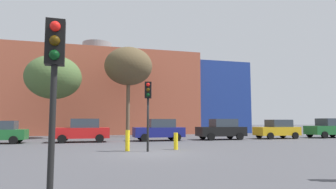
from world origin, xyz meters
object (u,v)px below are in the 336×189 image
Objects in this scene: parked_car_3 at (222,129)px; traffic_light_island at (148,100)px; parked_car_4 at (277,129)px; bollard_yellow_1 at (176,141)px; traffic_light_near_left at (54,67)px; parked_car_2 at (159,130)px; bollard_yellow_0 at (128,141)px; parked_car_1 at (83,130)px; parked_car_5 at (329,128)px; bare_tree_1 at (128,67)px; bare_tree_0 at (54,77)px.

traffic_light_island is (-8.22, -8.16, 1.86)m from parked_car_3.
parked_car_4 is (5.68, 0.00, -0.03)m from parked_car_3.
traffic_light_near_left is at bearing -118.47° from bollard_yellow_1.
parked_car_2 is at bearing 0.00° from parked_car_4.
traffic_light_near_left reaches higher than bollard_yellow_0.
parked_car_1 is 1.03× the size of parked_car_4.
traffic_light_near_left reaches higher than parked_car_1.
parked_car_5 is at bearing 22.55° from bollard_yellow_1.
traffic_light_island is at bearing 44.78° from parked_car_3.
traffic_light_near_left is 3.76× the size of bollard_yellow_1.
bare_tree_1 is 9.86× the size of bollard_yellow_1.
parked_car_5 is 3.85× the size of bollard_yellow_0.
parked_car_2 is at bearing -74.83° from bare_tree_1.
parked_car_1 is at bearing 0.00° from parked_car_4.
bare_tree_0 is (-6.49, 13.69, 3.00)m from traffic_light_island.
parked_car_2 is 9.48m from bare_tree_1.
parked_car_5 is 21.50m from traffic_light_island.
traffic_light_island is at bearing -92.95° from bare_tree_1.
parked_car_3 is 0.53× the size of bare_tree_0.
bare_tree_1 is at bearing -74.83° from parked_car_2.
parked_car_1 is 0.53× the size of bare_tree_0.
parked_car_1 is at bearing 0.00° from parked_car_2.
traffic_light_island reaches higher than parked_car_2.
bare_tree_1 is at bearing -41.81° from parked_car_3.
bare_tree_1 reaches higher than bollard_yellow_0.
parked_car_2 is 18.68m from traffic_light_near_left.
parked_car_4 is 16.11m from bare_tree_1.
parked_car_3 reaches higher than bollard_yellow_0.
parked_car_3 is at bearing 143.83° from traffic_light_near_left.
traffic_light_near_left is at bearing -83.02° from bare_tree_0.
bollard_yellow_1 is at bearing -85.97° from bare_tree_1.
bare_tree_0 reaches higher than parked_car_3.
parked_car_4 is 3.58× the size of bollard_yellow_0.
traffic_light_near_left reaches higher than parked_car_2.
parked_car_5 reaches higher than parked_car_4.
bare_tree_0 reaches higher than parked_car_1.
parked_car_5 is (23.37, 0.00, 0.04)m from parked_car_1.
bollard_yellow_1 is at bearing 124.84° from traffic_light_island.
bollard_yellow_0 is (-20.82, -7.58, -0.37)m from parked_car_5.
parked_car_5 is 0.55× the size of bare_tree_0.
bare_tree_1 is at bearing -122.98° from parked_car_1.
bollard_yellow_0 is 1.18× the size of bollard_yellow_1.
parked_car_2 is at bearing 176.71° from traffic_light_island.
parked_car_4 is 14.27m from bollard_yellow_1.
parked_car_3 is (5.65, -0.00, 0.01)m from parked_car_2.
parked_car_5 reaches higher than parked_car_2.
bollard_yellow_0 is 2.77m from bollard_yellow_1.
bollard_yellow_1 is (5.43, 10.02, -2.17)m from traffic_light_near_left.
parked_car_4 is 4.23× the size of bollard_yellow_1.
parked_car_3 is at bearing 148.99° from traffic_light_island.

